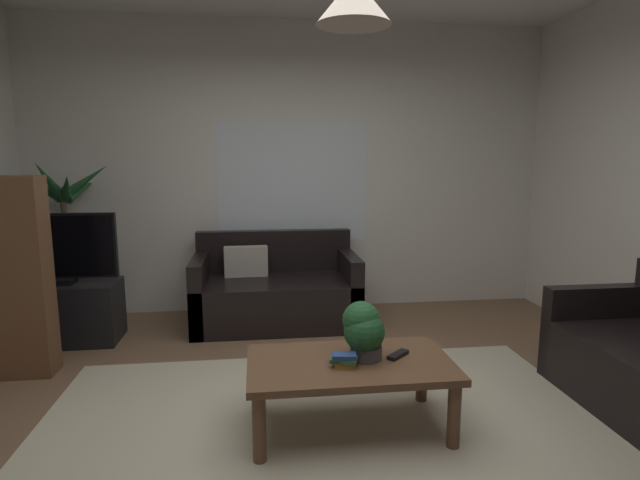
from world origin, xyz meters
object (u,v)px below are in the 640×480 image
(remote_on_table_0, at_px, (360,352))
(potted_plant_on_table, at_px, (363,329))
(book_on_table_1, at_px, (344,359))
(remote_on_table_1, at_px, (398,355))
(tv, at_px, (56,248))
(coffee_table, at_px, (350,371))
(pendant_lamp, at_px, (354,1))
(potted_palm_corner, at_px, (67,248))
(book_on_table_2, at_px, (344,356))
(tv_stand, at_px, (63,313))
(book_on_table_0, at_px, (346,363))
(couch_under_window, at_px, (275,293))

(remote_on_table_0, relative_size, potted_plant_on_table, 0.49)
(book_on_table_1, distance_m, remote_on_table_1, 0.34)
(potted_plant_on_table, distance_m, tv, 2.71)
(remote_on_table_0, height_order, remote_on_table_1, same)
(coffee_table, relative_size, pendant_lamp, 1.80)
(remote_on_table_0, xyz_separation_m, potted_palm_corner, (-2.29, 2.03, 0.30))
(book_on_table_1, xyz_separation_m, potted_plant_on_table, (0.13, 0.09, 0.13))
(book_on_table_2, distance_m, tv_stand, 2.68)
(book_on_table_2, bearing_deg, book_on_table_1, 87.18)
(book_on_table_2, xyz_separation_m, tv, (-2.06, 1.68, 0.34))
(remote_on_table_0, bearing_deg, potted_plant_on_table, 81.77)
(coffee_table, bearing_deg, tv_stand, 142.33)
(book_on_table_1, xyz_separation_m, tv, (-2.06, 1.67, 0.36))
(remote_on_table_0, distance_m, potted_plant_on_table, 0.18)
(remote_on_table_0, distance_m, tv_stand, 2.67)
(tv_stand, xyz_separation_m, potted_palm_corner, (-0.11, 0.51, 0.46))
(coffee_table, bearing_deg, book_on_table_2, -123.36)
(tv, distance_m, potted_palm_corner, 0.54)
(tv_stand, distance_m, tv, 0.55)
(book_on_table_1, xyz_separation_m, potted_palm_corner, (-2.17, 2.20, 0.27))
(book_on_table_2, xyz_separation_m, potted_palm_corner, (-2.17, 2.20, 0.25))
(book_on_table_0, height_order, book_on_table_2, book_on_table_2)
(pendant_lamp, bearing_deg, book_on_table_0, -119.69)
(book_on_table_0, bearing_deg, book_on_table_2, -144.60)
(book_on_table_2, height_order, potted_plant_on_table, potted_plant_on_table)
(potted_plant_on_table, bearing_deg, remote_on_table_0, 90.50)
(couch_under_window, distance_m, book_on_table_0, 2.00)
(book_on_table_0, bearing_deg, potted_palm_corner, 134.75)
(book_on_table_2, bearing_deg, coffee_table, 56.64)
(book_on_table_2, bearing_deg, potted_palm_corner, 134.51)
(remote_on_table_0, distance_m, potted_palm_corner, 3.08)
(tv_stand, height_order, tv, tv)
(potted_plant_on_table, distance_m, pendant_lamp, 1.72)
(book_on_table_2, relative_size, potted_palm_corner, 0.09)
(couch_under_window, height_order, potted_plant_on_table, couch_under_window)
(couch_under_window, bearing_deg, book_on_table_1, -81.48)
(remote_on_table_1, bearing_deg, coffee_table, 52.55)
(tv, bearing_deg, coffee_table, -37.30)
(remote_on_table_0, relative_size, tv_stand, 0.18)
(coffee_table, distance_m, potted_plant_on_table, 0.24)
(couch_under_window, bearing_deg, tv_stand, -170.97)
(coffee_table, relative_size, tv, 1.21)
(book_on_table_1, relative_size, remote_on_table_1, 0.90)
(coffee_table, distance_m, tv_stand, 2.66)
(potted_palm_corner, bearing_deg, remote_on_table_0, -41.59)
(potted_plant_on_table, xyz_separation_m, tv, (-2.19, 1.58, 0.23))
(remote_on_table_1, distance_m, tv, 2.89)
(book_on_table_0, relative_size, book_on_table_2, 0.88)
(pendant_lamp, bearing_deg, remote_on_table_1, 5.00)
(remote_on_table_1, distance_m, pendant_lamp, 1.89)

